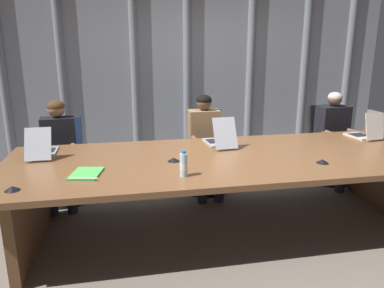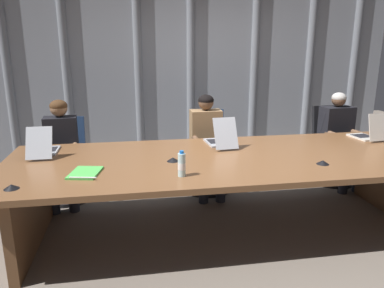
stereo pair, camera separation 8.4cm
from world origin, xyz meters
TOP-DOWN VIEW (x-y plane):
  - ground_plane at (0.00, 0.00)m, footprint 12.07×12.07m
  - conference_table at (0.00, 0.00)m, footprint 4.10×1.47m
  - curtain_backdrop at (0.01, 2.21)m, footprint 6.04×0.17m
  - laptop_left_end at (-1.73, 0.38)m, footprint 0.23×0.48m
  - laptop_left_mid at (0.01, 0.41)m, footprint 0.27×0.50m
  - laptop_center at (1.68, 0.39)m, footprint 0.26×0.40m
  - office_chair_left_end at (-1.67, 1.11)m, footprint 0.60×0.60m
  - office_chair_left_mid at (0.02, 1.12)m, footprint 0.60×0.61m
  - office_chair_center at (1.72, 1.12)m, footprint 0.60×0.60m
  - person_left_end at (-1.68, 0.95)m, footprint 0.40×0.57m
  - person_left_mid at (-0.02, 0.95)m, footprint 0.38×0.55m
  - person_center at (1.69, 0.96)m, footprint 0.44×0.57m
  - water_bottle_primary at (-0.52, -0.45)m, footprint 0.06×0.06m
  - conference_mic_left_side at (0.74, -0.35)m, footprint 0.11×0.11m
  - conference_mic_middle at (-0.54, -0.05)m, footprint 0.11×0.11m
  - conference_mic_right_side at (-1.77, -0.51)m, footprint 0.11×0.11m
  - spiral_notepad at (-1.28, -0.27)m, footprint 0.28×0.34m

SIDE VIEW (x-z plane):
  - ground_plane at x=0.00m, z-range 0.00..0.00m
  - office_chair_left_end at x=-1.67m, z-range -0.11..0.82m
  - office_chair_left_mid at x=0.02m, z-range -0.12..0.85m
  - office_chair_center at x=1.72m, z-range -0.12..0.86m
  - conference_table at x=0.00m, z-range 0.23..0.98m
  - person_left_end at x=-1.68m, z-range 0.08..1.25m
  - person_center at x=1.69m, z-range 0.08..1.26m
  - person_left_mid at x=-0.02m, z-range 0.08..1.27m
  - spiral_notepad at x=-1.28m, z-range 0.74..0.77m
  - conference_mic_left_side at x=0.74m, z-range 0.75..0.78m
  - conference_mic_middle at x=-0.54m, z-range 0.75..0.78m
  - conference_mic_right_side at x=-1.77m, z-range 0.75..0.78m
  - laptop_left_end at x=-1.73m, z-range 0.66..0.95m
  - laptop_center at x=1.68m, z-range 0.65..0.96m
  - laptop_left_mid at x=0.01m, z-range 0.65..0.96m
  - water_bottle_primary at x=-0.52m, z-range 0.74..0.94m
  - curtain_backdrop at x=0.01m, z-range 0.00..2.95m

